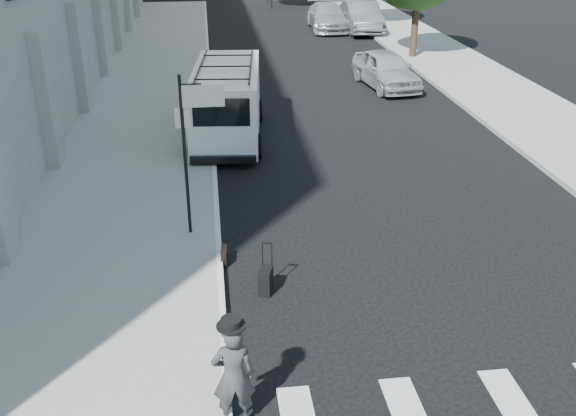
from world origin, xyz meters
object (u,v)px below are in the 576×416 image
object	(u,v)px
parked_car_b	(362,17)
cargo_van	(228,101)
suitcase	(266,280)
parked_car_a	(386,69)
businessman	(233,376)
parked_car_c	(327,17)
briefcase	(224,256)

from	to	relation	value
parked_car_b	cargo_van	bearing A→B (deg)	-113.18
suitcase	parked_car_a	size ratio (longest dim) A/B	0.24
businessman	parked_car_c	xyz separation A→B (m)	(6.90, 30.73, -0.10)
businessman	suitcase	size ratio (longest dim) A/B	1.64
briefcase	suitcase	xyz separation A→B (m)	(0.74, -1.21, 0.10)
cargo_van	parked_car_a	xyz separation A→B (m)	(6.48, 5.25, -0.44)
briefcase	suitcase	world-z (taller)	suitcase
parked_car_b	parked_car_c	world-z (taller)	parked_car_b
parked_car_a	parked_car_b	xyz separation A→B (m)	(1.80, 12.09, 0.13)
businessman	cargo_van	xyz separation A→B (m)	(0.42, 12.45, 0.33)
businessman	parked_car_b	world-z (taller)	parked_car_b
cargo_van	parked_car_b	world-z (taller)	cargo_van
suitcase	parked_car_c	xyz separation A→B (m)	(6.16, 27.44, 0.46)
briefcase	parked_car_b	bearing A→B (deg)	75.94
parked_car_a	parked_car_c	world-z (taller)	parked_car_c
suitcase	parked_car_b	xyz separation A→B (m)	(7.96, 26.51, 0.57)
cargo_van	parked_car_b	size ratio (longest dim) A/B	1.18
cargo_van	parked_car_c	world-z (taller)	cargo_van
suitcase	parked_car_b	bearing A→B (deg)	90.99
businessman	briefcase	xyz separation A→B (m)	(0.00, 4.50, -0.65)
suitcase	parked_car_b	distance (m)	27.68
suitcase	cargo_van	world-z (taller)	cargo_van
briefcase	parked_car_c	bearing A→B (deg)	80.18
briefcase	cargo_van	size ratio (longest dim) A/B	0.07
parked_car_a	parked_car_c	distance (m)	13.03
cargo_van	parked_car_c	distance (m)	19.40
briefcase	parked_car_a	xyz separation A→B (m)	(6.90, 13.20, 0.54)
suitcase	parked_car_c	distance (m)	28.13
cargo_van	suitcase	bearing A→B (deg)	-82.65
parked_car_a	businessman	bearing A→B (deg)	-118.85
cargo_van	parked_car_a	bearing A→B (deg)	44.34
briefcase	cargo_van	distance (m)	8.02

